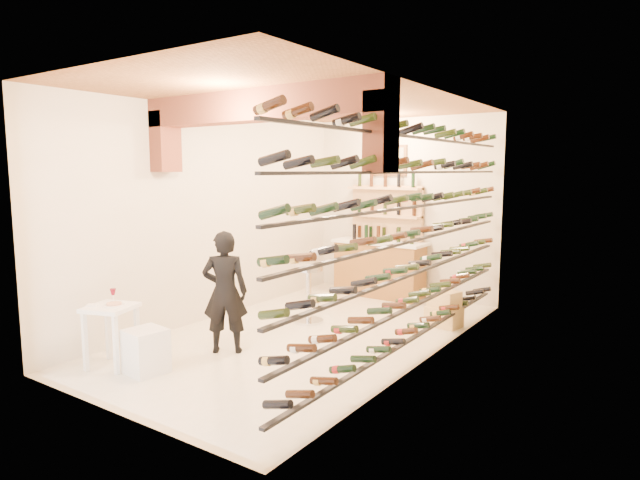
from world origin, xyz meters
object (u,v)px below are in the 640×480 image
Objects in this scene: wine_rack at (412,231)px; crate_lower at (444,317)px; back_counter at (379,267)px; chrome_barstool at (308,289)px; white_stool at (146,351)px; person at (225,292)px; tasting_table at (111,317)px.

wine_rack is 2.04m from crate_lower.
chrome_barstool is (-0.07, -2.12, -0.03)m from back_counter.
person reaches higher than white_stool.
crate_lower is (-0.13, 1.47, -1.40)m from wine_rack.
back_counter is 3.38× the size of white_stool.
tasting_table reaches higher than crate_lower.
wine_rack reaches higher than person.
chrome_barstool is at bearing 83.14° from white_stool.
person is 3.21× the size of crate_lower.
back_counter is at bearing -127.87° from person.
tasting_table reaches higher than chrome_barstool.
person reaches higher than back_counter.
chrome_barstool reaches higher than crate_lower.
crate_lower is at bearing -34.64° from back_counter.
back_counter is 4.84m from white_stool.
back_counter is 1.10× the size of person.
wine_rack is 3.66m from tasting_table.
white_stool reaches higher than crate_lower.
white_stool is at bearing 40.83° from person.
person reaches higher than tasting_table.
chrome_barstool is 2.04m from crate_lower.
chrome_barstool reaches higher than white_stool.
wine_rack is at bearing 44.30° from white_stool.
tasting_table is 1.84× the size of crate_lower.
wine_rack is 2.23m from chrome_barstool.
chrome_barstool is at bearing 164.47° from wine_rack.
chrome_barstool is at bearing -91.82° from back_counter.
white_stool is (-0.39, -4.82, -0.28)m from back_counter.
crate_lower is at bearing 28.16° from chrome_barstool.
chrome_barstool is at bearing 55.06° from tasting_table.
back_counter is at bearing 88.18° from chrome_barstool.
chrome_barstool is 1.82× the size of crate_lower.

